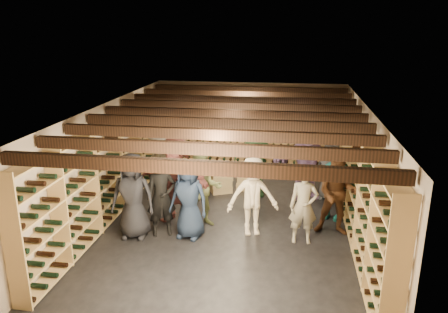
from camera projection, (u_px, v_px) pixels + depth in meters
name	position (u px, v px, depth m)	size (l,w,h in m)	color
ground	(231.00, 215.00, 9.59)	(8.00, 8.00, 0.00)	black
walls	(231.00, 163.00, 9.24)	(5.52, 8.02, 2.40)	#B8A58F
ceiling	(232.00, 107.00, 8.89)	(5.50, 8.00, 0.01)	beige
ceiling_joists	(232.00, 114.00, 8.93)	(5.40, 7.12, 0.18)	black
wine_rack_left	(116.00, 163.00, 9.65)	(0.32, 7.50, 2.15)	tan
wine_rack_right	(356.00, 175.00, 8.90)	(0.32, 7.50, 2.15)	tan
wine_rack_back	(249.00, 128.00, 12.89)	(4.70, 0.30, 2.15)	tan
crate_stack_left	(249.00, 177.00, 10.97)	(0.59, 0.51, 0.68)	tan
crate_stack_right	(221.00, 183.00, 10.80)	(0.59, 0.50, 0.51)	tan
crate_loose	(243.00, 169.00, 12.33)	(0.50, 0.33, 0.17)	tan
person_0	(133.00, 196.00, 8.40)	(0.83, 0.54, 1.71)	black
person_1	(162.00, 197.00, 8.51)	(0.58, 0.38, 1.59)	black
person_2	(203.00, 189.00, 8.88)	(0.78, 0.61, 1.61)	#5A6239
person_3	(253.00, 197.00, 8.52)	(1.02, 0.59, 1.58)	beige
person_4	(334.00, 184.00, 9.24)	(0.92, 0.38, 1.57)	#1D7A7D
person_5	(176.00, 180.00, 8.99)	(1.76, 0.56, 1.89)	brown
person_6	(189.00, 199.00, 8.41)	(0.78, 0.51, 1.59)	#1A273F
person_7	(304.00, 206.00, 8.21)	(0.54, 0.36, 1.48)	gray
person_8	(338.00, 193.00, 8.50)	(0.85, 0.66, 1.74)	#402413
person_9	(161.00, 161.00, 10.62)	(1.07, 0.61, 1.65)	#B5B3A7
person_10	(255.00, 160.00, 10.50)	(1.03, 0.43, 1.77)	#264F2D
person_11	(307.00, 160.00, 10.30)	(1.78, 0.57, 1.91)	slate
person_12	(330.00, 169.00, 10.28)	(0.73, 0.47, 1.49)	#303235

